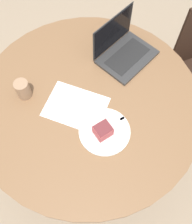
% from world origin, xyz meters
% --- Properties ---
extents(ground_plane, '(12.00, 12.00, 0.00)m').
position_xyz_m(ground_plane, '(0.00, 0.00, 0.00)').
color(ground_plane, gray).
extents(dining_table, '(1.27, 1.27, 0.76)m').
position_xyz_m(dining_table, '(0.00, 0.00, 0.60)').
color(dining_table, brown).
rests_on(dining_table, ground_plane).
extents(paper_document, '(0.40, 0.36, 0.00)m').
position_xyz_m(paper_document, '(0.07, 0.04, 0.77)').
color(paper_document, white).
rests_on(paper_document, dining_table).
extents(plate, '(0.27, 0.27, 0.01)m').
position_xyz_m(plate, '(-0.07, 0.20, 0.77)').
color(plate, silver).
rests_on(plate, dining_table).
extents(cake_slice, '(0.11, 0.11, 0.07)m').
position_xyz_m(cake_slice, '(-0.06, 0.21, 0.81)').
color(cake_slice, '#B74C51').
rests_on(cake_slice, plate).
extents(fork, '(0.16, 0.10, 0.00)m').
position_xyz_m(fork, '(-0.12, 0.17, 0.78)').
color(fork, silver).
rests_on(fork, plate).
extents(coffee_glass, '(0.08, 0.08, 0.11)m').
position_xyz_m(coffee_glass, '(0.35, -0.07, 0.82)').
color(coffee_glass, '#997556').
rests_on(coffee_glass, dining_table).
extents(laptop, '(0.41, 0.40, 0.24)m').
position_xyz_m(laptop, '(-0.24, -0.29, 0.81)').
color(laptop, '#2D2D2D').
rests_on(laptop, dining_table).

